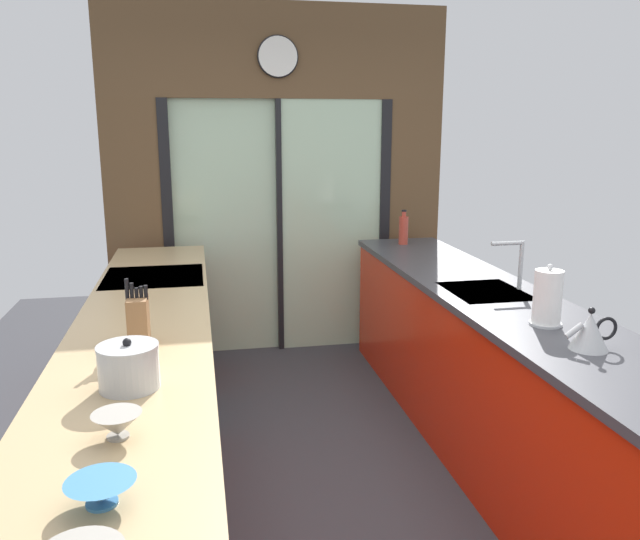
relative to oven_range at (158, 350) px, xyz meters
The scene contains 13 objects.
ground_plane 1.21m from the oven_range, 35.58° to the right, with size 5.04×7.60×0.02m, color #38383D.
back_wall_unit 1.81m from the oven_range, 51.68° to the left, with size 2.64×0.12×2.70m.
left_counter_run 1.12m from the oven_range, 90.08° to the right, with size 0.62×3.80×0.92m.
right_counter_run 2.05m from the oven_range, 27.56° to the right, with size 0.62×3.80×0.92m.
sink_faucet 2.18m from the oven_range, 19.60° to the right, with size 0.19×0.02×0.27m.
oven_range is the anchor object (origin of this frame).
mixing_bowl_mid 2.43m from the oven_range, 89.56° to the right, with size 0.17×0.17×0.06m.
mixing_bowl_far 2.11m from the oven_range, 89.48° to the right, with size 0.14×0.14×0.08m.
knife_block 1.38m from the oven_range, 89.17° to the right, with size 0.09×0.14×0.29m.
stock_pot 1.77m from the oven_range, 89.37° to the right, with size 0.21×0.21×0.18m.
kettle 2.49m from the oven_range, 42.29° to the right, with size 0.23×0.15×0.18m.
soap_bottle 2.02m from the oven_range, 21.66° to the left, with size 0.07×0.07×0.26m.
paper_towel_roll 2.30m from the oven_range, 36.16° to the right, with size 0.14×0.14×0.28m.
Camera 1 is at (-0.64, -2.55, 1.80)m, focal length 35.46 mm.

